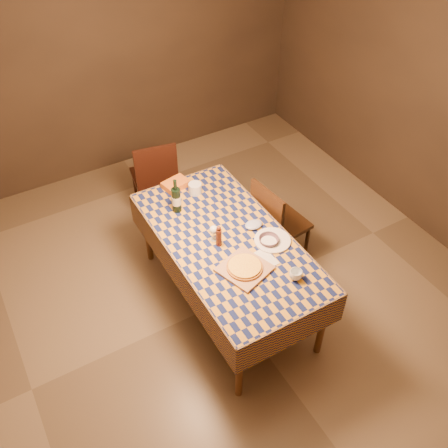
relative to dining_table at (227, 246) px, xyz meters
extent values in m
plane|color=brown|center=(0.00, 0.00, -0.69)|extent=(5.00, 5.00, 0.00)
cube|color=#34271D|center=(0.00, 2.50, 0.66)|extent=(4.50, 0.10, 2.70)
cube|color=#34271D|center=(2.25, 0.00, 0.66)|extent=(0.10, 5.00, 2.70)
cylinder|color=brown|center=(-0.38, -0.83, -0.32)|extent=(0.06, 0.06, 0.75)
cylinder|color=brown|center=(0.38, -0.83, -0.32)|extent=(0.06, 0.06, 0.75)
cylinder|color=brown|center=(-0.38, 0.83, -0.32)|extent=(0.06, 0.06, 0.75)
cylinder|color=brown|center=(0.38, 0.83, -0.32)|extent=(0.06, 0.06, 0.75)
cube|color=brown|center=(0.00, 0.00, 0.05)|extent=(0.90, 1.80, 0.03)
cube|color=brown|center=(0.00, 0.00, 0.07)|extent=(0.92, 1.82, 0.02)
cube|color=brown|center=(0.00, -0.92, -0.07)|extent=(0.94, 0.01, 0.30)
cube|color=brown|center=(0.00, 0.92, -0.07)|extent=(0.94, 0.01, 0.30)
cube|color=brown|center=(-0.47, 0.00, -0.07)|extent=(0.01, 1.84, 0.30)
cube|color=brown|center=(0.47, 0.00, -0.07)|extent=(0.01, 1.84, 0.30)
cube|color=#A6734E|center=(-0.05, -0.35, 0.09)|extent=(0.42, 0.42, 0.02)
cylinder|color=#A15C1A|center=(-0.05, -0.35, 0.11)|extent=(0.28, 0.28, 0.02)
cylinder|color=gold|center=(-0.05, -0.35, 0.12)|extent=(0.25, 0.25, 0.01)
cylinder|color=#522013|center=(-0.09, -0.02, 0.16)|extent=(0.06, 0.06, 0.16)
sphere|color=#522013|center=(-0.09, -0.02, 0.25)|extent=(0.04, 0.04, 0.04)
imported|color=#5B414D|center=(0.27, -0.20, 0.10)|extent=(0.17, 0.17, 0.05)
cylinder|color=silver|center=(-0.09, 0.06, 0.08)|extent=(0.08, 0.08, 0.00)
cylinder|color=silver|center=(-0.09, 0.06, 0.11)|extent=(0.01, 0.01, 0.07)
sphere|color=silver|center=(-0.09, 0.06, 0.18)|extent=(0.07, 0.07, 0.07)
ellipsoid|color=#3E0711|center=(-0.09, 0.06, 0.17)|extent=(0.05, 0.05, 0.03)
cylinder|color=black|center=(-0.19, 0.52, 0.19)|extent=(0.10, 0.10, 0.23)
cylinder|color=black|center=(-0.19, 0.52, 0.35)|extent=(0.04, 0.04, 0.09)
cylinder|color=beige|center=(-0.19, 0.52, 0.19)|extent=(0.10, 0.10, 0.08)
cylinder|color=silver|center=(0.06, 0.66, 0.12)|extent=(0.15, 0.15, 0.10)
cube|color=#CB641A|center=(-0.06, 0.82, 0.10)|extent=(0.25, 0.20, 0.06)
cylinder|color=white|center=(0.30, -0.20, 0.08)|extent=(0.35, 0.35, 0.02)
imported|color=white|center=(0.23, -0.61, 0.12)|extent=(0.13, 0.13, 0.08)
cube|color=silver|center=(0.08, -0.33, 0.08)|extent=(0.27, 0.22, 0.00)
ellipsoid|color=#A2ADD0|center=(0.27, 0.02, 0.10)|extent=(0.17, 0.14, 0.04)
cube|color=black|center=(-0.02, 1.46, -0.24)|extent=(0.49, 0.49, 0.04)
cube|color=black|center=(-0.05, 1.27, 0.01)|extent=(0.42, 0.11, 0.46)
cylinder|color=black|center=(0.19, 1.61, -0.48)|extent=(0.04, 0.04, 0.43)
cylinder|color=black|center=(-0.17, 1.67, -0.48)|extent=(0.04, 0.04, 0.43)
cylinder|color=black|center=(0.13, 1.25, -0.48)|extent=(0.04, 0.04, 0.43)
cylinder|color=black|center=(-0.23, 1.32, -0.48)|extent=(0.04, 0.04, 0.43)
cube|color=black|center=(0.71, 0.21, -0.24)|extent=(0.46, 0.46, 0.04)
cube|color=black|center=(0.51, 0.19, 0.01)|extent=(0.08, 0.42, 0.46)
cylinder|color=black|center=(0.91, 0.05, -0.48)|extent=(0.04, 0.04, 0.43)
cylinder|color=black|center=(0.87, 0.41, -0.48)|extent=(0.04, 0.04, 0.43)
cylinder|color=black|center=(0.55, 0.02, -0.48)|extent=(0.04, 0.04, 0.43)
cylinder|color=black|center=(0.51, 0.37, -0.48)|extent=(0.04, 0.04, 0.43)
camera|label=1|loc=(-1.45, -2.46, 2.88)|focal=40.00mm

